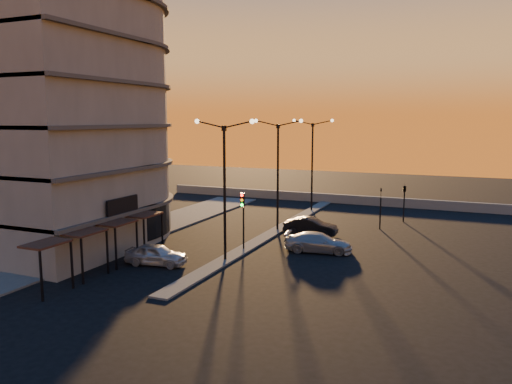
% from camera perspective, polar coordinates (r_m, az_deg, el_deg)
% --- Properties ---
extents(ground, '(120.00, 120.00, 0.00)m').
position_cam_1_polar(ground, '(34.13, -3.54, -7.84)').
color(ground, black).
rests_on(ground, ground).
extents(sidewalk_west, '(5.00, 40.00, 0.12)m').
position_cam_1_polar(sidewalk_west, '(42.83, -13.78, -4.63)').
color(sidewalk_west, '#484846').
rests_on(sidewalk_west, ground).
extents(median, '(1.20, 36.00, 0.12)m').
position_cam_1_polar(median, '(42.99, 2.47, -4.35)').
color(median, '#484846').
rests_on(median, ground).
extents(parapet, '(44.00, 0.50, 1.00)m').
position_cam_1_polar(parapet, '(57.42, 10.01, -0.80)').
color(parapet, slate).
rests_on(parapet, ground).
extents(building, '(14.35, 17.08, 25.00)m').
position_cam_1_polar(building, '(41.13, -21.74, 11.12)').
color(building, slate).
rests_on(building, ground).
extents(streetlamp_near, '(4.32, 0.32, 9.51)m').
position_cam_1_polar(streetlamp_near, '(33.01, -3.62, 1.53)').
color(streetlamp_near, black).
rests_on(streetlamp_near, ground).
extents(streetlamp_mid, '(4.32, 0.32, 9.51)m').
position_cam_1_polar(streetlamp_mid, '(42.13, 2.52, 3.02)').
color(streetlamp_mid, black).
rests_on(streetlamp_mid, ground).
extents(streetlamp_far, '(4.32, 0.32, 9.51)m').
position_cam_1_polar(streetlamp_far, '(51.57, 6.45, 3.95)').
color(streetlamp_far, black).
rests_on(streetlamp_far, ground).
extents(traffic_light_main, '(0.28, 0.44, 4.25)m').
position_cam_1_polar(traffic_light_main, '(35.98, -1.52, -2.25)').
color(traffic_light_main, black).
rests_on(traffic_light_main, ground).
extents(signal_east_a, '(0.13, 0.16, 3.60)m').
position_cam_1_polar(signal_east_a, '(44.43, 14.04, -1.72)').
color(signal_east_a, black).
rests_on(signal_east_a, ground).
extents(signal_east_b, '(0.42, 1.99, 3.60)m').
position_cam_1_polar(signal_east_b, '(47.98, 16.63, 0.33)').
color(signal_east_b, black).
rests_on(signal_east_b, ground).
extents(car_hatchback, '(4.28, 2.23, 1.39)m').
position_cam_1_polar(car_hatchback, '(33.59, -11.34, -7.02)').
color(car_hatchback, '#B9BBC1').
rests_on(car_hatchback, ground).
extents(car_sedan, '(4.45, 1.75, 1.44)m').
position_cam_1_polar(car_sedan, '(41.42, 6.25, -3.94)').
color(car_sedan, black).
rests_on(car_sedan, ground).
extents(car_wagon, '(5.08, 2.70, 1.40)m').
position_cam_1_polar(car_wagon, '(36.33, 7.16, -5.74)').
color(car_wagon, '#A4A7AB').
rests_on(car_wagon, ground).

